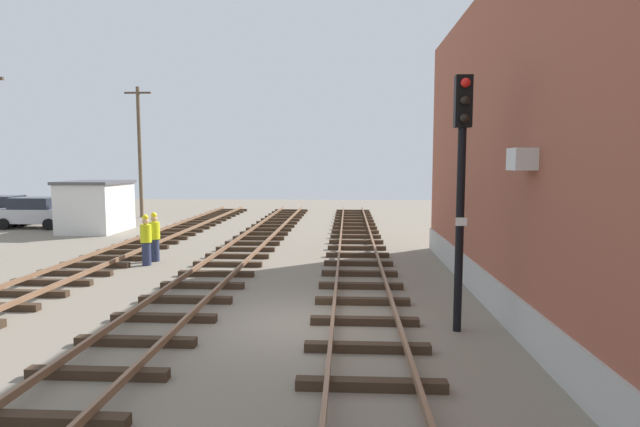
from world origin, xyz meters
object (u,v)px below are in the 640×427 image
at_px(brick_building, 634,143).
at_px(parked_car_silver, 36,212).
at_px(signal_mast, 461,174).
at_px(control_hut, 96,206).
at_px(track_worker_foreground, 146,240).
at_px(utility_pole_far, 140,150).
at_px(track_worker_distant, 155,237).
at_px(parked_car_black, 0,210).

distance_m(brick_building, parked_car_silver, 29.34).
distance_m(signal_mast, brick_building, 5.00).
bearing_deg(control_hut, track_worker_foreground, -54.48).
bearing_deg(track_worker_foreground, utility_pole_far, 112.91).
bearing_deg(control_hut, utility_pole_far, 93.77).
bearing_deg(control_hut, parked_car_silver, 163.16).
bearing_deg(brick_building, control_hut, 146.31).
bearing_deg(track_worker_distant, brick_building, -21.61).
bearing_deg(control_hut, parked_car_black, 160.76).
bearing_deg(track_worker_distant, parked_car_silver, 138.42).
bearing_deg(utility_pole_far, parked_car_black, -144.87).
relative_size(utility_pole_far, track_worker_foreground, 4.72).
relative_size(utility_pole_far, track_worker_distant, 4.72).
xyz_separation_m(parked_car_black, utility_pole_far, (6.75, 4.75, 3.71)).
bearing_deg(track_worker_distant, parked_car_black, 141.93).
xyz_separation_m(control_hut, utility_pole_far, (-0.48, 7.27, 3.22)).
relative_size(brick_building, track_worker_distant, 9.85).
bearing_deg(parked_car_black, control_hut, -19.24).
xyz_separation_m(signal_mast, utility_pole_far, (-16.61, 22.96, 1.11)).
bearing_deg(utility_pole_far, track_worker_distant, -66.00).
xyz_separation_m(signal_mast, parked_car_black, (-23.36, 18.21, -2.59)).
height_order(control_hut, utility_pole_far, utility_pole_far).
relative_size(track_worker_foreground, track_worker_distant, 1.00).
bearing_deg(brick_building, parked_car_black, 149.69).
bearing_deg(parked_car_silver, utility_pole_far, 57.95).
distance_m(signal_mast, utility_pole_far, 28.36).
distance_m(signal_mast, control_hut, 22.60).
bearing_deg(signal_mast, parked_car_black, 142.06).
bearing_deg(utility_pole_far, brick_building, -44.85).
relative_size(control_hut, utility_pole_far, 0.43).
height_order(signal_mast, parked_car_silver, signal_mast).
distance_m(brick_building, control_hut, 25.06).
distance_m(signal_mast, track_worker_distant, 12.60).
bearing_deg(track_worker_foreground, parked_car_silver, 136.10).
bearing_deg(parked_car_silver, control_hut, -16.84).
bearing_deg(track_worker_distant, control_hut, 128.11).
bearing_deg(control_hut, track_worker_distant, -51.89).
xyz_separation_m(brick_building, track_worker_distant, (-14.34, 5.68, -3.29)).
bearing_deg(signal_mast, brick_building, 22.30).
xyz_separation_m(parked_car_silver, utility_pole_far, (3.75, 5.99, 3.71)).
height_order(brick_building, parked_car_black, brick_building).
distance_m(parked_car_black, track_worker_distant, 17.28).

